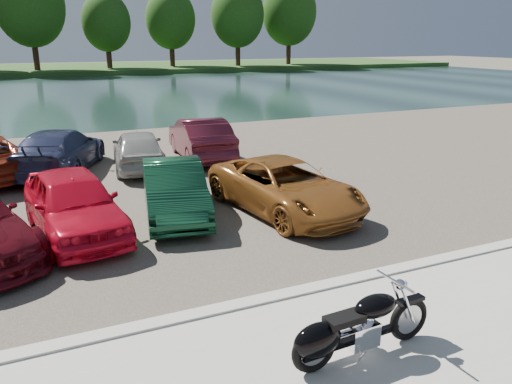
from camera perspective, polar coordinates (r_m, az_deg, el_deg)
ground at (r=7.79m, az=14.40°, el=-17.62°), size 200.00×200.00×0.00m
kerb at (r=9.14m, az=6.59°, el=-11.05°), size 60.00×0.30×0.14m
parking_lot at (r=17.00m, az=-8.96°, el=2.08°), size 60.00×18.00×0.04m
river at (r=45.29m, az=-19.00°, el=10.68°), size 120.00×40.00×0.00m
far_bank at (r=77.11m, az=-21.51°, el=12.95°), size 120.00×24.00×0.60m
far_trees at (r=71.26m, az=-18.18°, el=18.83°), size 70.25×10.68×12.52m
motorcycle at (r=7.20m, az=10.83°, el=-15.16°), size 2.33×0.75×1.05m
car_4 at (r=12.09m, az=-20.13°, el=-1.21°), size 2.33×4.57×1.49m
car_5 at (r=12.76m, az=-9.33°, el=0.29°), size 2.16×4.36×1.37m
car_6 at (r=12.90m, az=3.32°, el=0.63°), size 2.96×5.14×1.35m
car_11 at (r=18.00m, az=-21.60°, el=4.40°), size 3.76×5.49×1.48m
car_12 at (r=17.66m, az=-13.30°, el=4.78°), size 2.15×4.26×1.39m
car_13 at (r=18.85m, az=-6.36°, el=6.12°), size 1.99×4.77×1.53m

